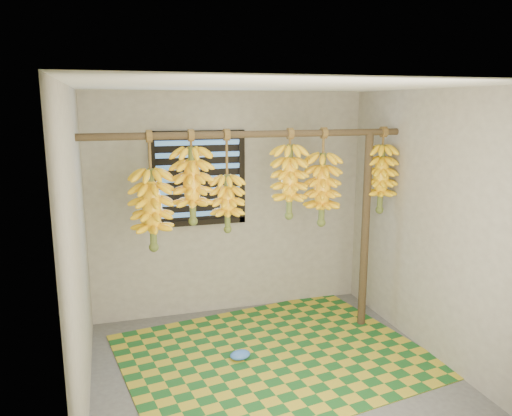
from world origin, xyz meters
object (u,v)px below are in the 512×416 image
object	(u,v)px
support_post	(365,232)
banana_bunch_b	(192,186)
banana_bunch_d	(289,182)
woven_mat	(274,355)
banana_bunch_c	(227,203)
banana_bunch_f	(381,179)
plastic_bag	(240,355)
banana_bunch_e	(322,189)
banana_bunch_a	(152,210)

from	to	relation	value
support_post	banana_bunch_b	size ratio (longest dim) A/B	2.38
banana_bunch_d	woven_mat	bearing A→B (deg)	-125.65
banana_bunch_c	banana_bunch_f	bearing A→B (deg)	-0.00
plastic_bag	woven_mat	bearing A→B (deg)	-1.88
woven_mat	plastic_bag	xyz separation A→B (m)	(-0.32, 0.01, 0.04)
support_post	banana_bunch_e	bearing A→B (deg)	180.00
support_post	banana_bunch_e	size ratio (longest dim) A/B	2.13
support_post	banana_bunch_d	size ratio (longest dim) A/B	2.36
banana_bunch_a	banana_bunch_f	size ratio (longest dim) A/B	1.23
banana_bunch_b	banana_bunch_c	world-z (taller)	same
support_post	banana_bunch_a	bearing A→B (deg)	180.00
banana_bunch_a	banana_bunch_b	distance (m)	0.41
banana_bunch_a	banana_bunch_d	size ratio (longest dim) A/B	1.24
banana_bunch_b	support_post	bearing A→B (deg)	0.00
support_post	plastic_bag	world-z (taller)	support_post
woven_mat	banana_bunch_c	xyz separation A→B (m)	(-0.34, 0.37, 1.38)
plastic_bag	banana_bunch_b	size ratio (longest dim) A/B	0.23
plastic_bag	banana_bunch_a	xyz separation A→B (m)	(-0.69, 0.36, 1.31)
plastic_bag	banana_bunch_c	xyz separation A→B (m)	(-0.02, 0.36, 1.33)
support_post	banana_bunch_e	distance (m)	0.67
banana_bunch_b	banana_bunch_e	bearing A→B (deg)	0.00
woven_mat	banana_bunch_c	size ratio (longest dim) A/B	2.83
plastic_bag	banana_bunch_f	xyz separation A→B (m)	(1.56, 0.36, 1.49)
support_post	plastic_bag	distance (m)	1.74
banana_bunch_a	banana_bunch_e	bearing A→B (deg)	-0.00
plastic_bag	banana_bunch_e	bearing A→B (deg)	21.23
support_post	woven_mat	bearing A→B (deg)	-161.27
woven_mat	banana_bunch_c	world-z (taller)	banana_bunch_c
support_post	banana_bunch_a	size ratio (longest dim) A/B	1.90
plastic_bag	banana_bunch_e	xyz separation A→B (m)	(0.93, 0.36, 1.41)
banana_bunch_e	banana_bunch_d	bearing A→B (deg)	180.00
plastic_bag	banana_bunch_b	bearing A→B (deg)	132.94
plastic_bag	banana_bunch_b	xyz separation A→B (m)	(-0.33, 0.36, 1.51)
support_post	plastic_bag	bearing A→B (deg)	-165.72
banana_bunch_a	banana_bunch_c	distance (m)	0.68
support_post	woven_mat	size ratio (longest dim) A/B	0.75
banana_bunch_b	banana_bunch_e	world-z (taller)	same
banana_bunch_d	banana_bunch_f	size ratio (longest dim) A/B	0.99
banana_bunch_d	banana_bunch_e	distance (m)	0.35
woven_mat	banana_bunch_e	xyz separation A→B (m)	(0.60, 0.37, 1.46)
banana_bunch_e	plastic_bag	bearing A→B (deg)	-158.77
support_post	woven_mat	distance (m)	1.52
support_post	banana_bunch_b	bearing A→B (deg)	180.00
woven_mat	banana_bunch_b	xyz separation A→B (m)	(-0.66, 0.37, 1.55)
plastic_bag	banana_bunch_e	distance (m)	1.73
woven_mat	banana_bunch_a	xyz separation A→B (m)	(-1.01, 0.37, 1.36)
plastic_bag	banana_bunch_a	distance (m)	1.53
woven_mat	banana_bunch_a	distance (m)	1.73
banana_bunch_a	banana_bunch_c	size ratio (longest dim) A/B	1.12
banana_bunch_b	banana_bunch_e	xyz separation A→B (m)	(1.26, 0.00, -0.09)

